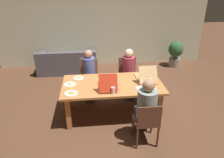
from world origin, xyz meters
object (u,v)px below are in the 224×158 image
(plate_0, at_px, (141,88))
(plate_1, at_px, (79,78))
(person_0, at_px, (129,70))
(pizza_box_0, at_px, (145,76))
(couch, at_px, (68,64))
(person_2, at_px, (89,71))
(chair_0, at_px, (128,74))
(dining_table, at_px, (113,88))
(chair_1, at_px, (147,121))
(person_1, at_px, (146,106))
(potted_plant, at_px, (175,52))
(chair_2, at_px, (89,75))
(plate_3, at_px, (70,84))
(drinking_glass_0, at_px, (113,90))
(drinking_glass_1, at_px, (150,81))
(pizza_box_1, at_px, (107,85))
(plate_2, at_px, (71,93))

(plate_0, distance_m, plate_1, 1.38)
(person_0, height_order, plate_1, person_0)
(pizza_box_0, height_order, couch, pizza_box_0)
(person_0, distance_m, person_2, 0.97)
(chair_0, bearing_deg, dining_table, -116.95)
(person_0, distance_m, chair_1, 1.81)
(dining_table, relative_size, person_1, 1.66)
(pizza_box_0, height_order, potted_plant, pizza_box_0)
(dining_table, xyz_separation_m, chair_1, (0.49, -0.99, -0.16))
(chair_2, distance_m, plate_3, 1.03)
(chair_2, xyz_separation_m, potted_plant, (2.87, 1.62, -0.04))
(person_0, xyz_separation_m, potted_plant, (1.90, 1.78, -0.22))
(person_2, bearing_deg, person_0, 0.07)
(plate_3, relative_size, drinking_glass_0, 1.83)
(person_2, height_order, pizza_box_0, person_2)
(dining_table, bearing_deg, chair_0, 63.05)
(plate_1, bearing_deg, pizza_box_0, -6.01)
(chair_1, relative_size, drinking_glass_1, 6.89)
(dining_table, height_order, drinking_glass_1, drinking_glass_1)
(dining_table, distance_m, plate_0, 0.61)
(plate_3, bearing_deg, pizza_box_0, 4.55)
(chair_0, distance_m, pizza_box_1, 1.29)
(pizza_box_1, bearing_deg, dining_table, 46.68)
(dining_table, relative_size, pizza_box_1, 3.99)
(chair_2, bearing_deg, person_2, -90.00)
(chair_0, relative_size, person_1, 0.75)
(person_1, distance_m, pizza_box_0, 1.06)
(pizza_box_0, relative_size, couch, 0.32)
(chair_2, xyz_separation_m, person_2, (0.00, -0.16, 0.18))
(person_0, xyz_separation_m, plate_2, (-1.31, -1.14, 0.06))
(pizza_box_0, bearing_deg, potted_plant, 55.41)
(pizza_box_0, xyz_separation_m, plate_2, (-1.55, -0.51, -0.04))
(drinking_glass_0, height_order, couch, drinking_glass_0)
(dining_table, bearing_deg, couch, 115.08)
(dining_table, distance_m, plate_2, 0.89)
(person_0, xyz_separation_m, chair_1, (0.00, -1.80, -0.21))
(drinking_glass_0, bearing_deg, drinking_glass_1, 21.51)
(pizza_box_0, distance_m, plate_1, 1.45)
(person_2, distance_m, pizza_box_1, 1.01)
(plate_1, height_order, potted_plant, potted_plant)
(plate_0, distance_m, potted_plant, 3.42)
(potted_plant, bearing_deg, pizza_box_0, -124.59)
(person_2, height_order, couch, person_2)
(pizza_box_1, relative_size, plate_1, 2.38)
(plate_2, distance_m, plate_3, 0.38)
(chair_1, height_order, person_1, person_1)
(chair_0, distance_m, drinking_glass_1, 1.14)
(person_0, bearing_deg, plate_0, -87.81)
(chair_0, height_order, drinking_glass_1, chair_0)
(pizza_box_1, bearing_deg, chair_0, 60.83)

